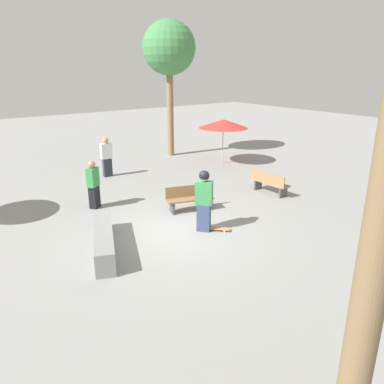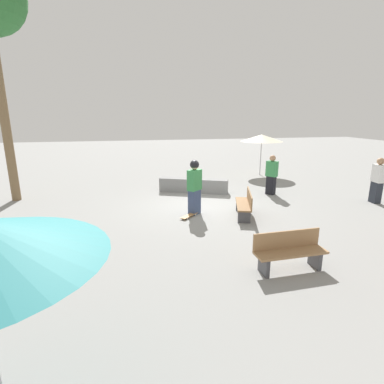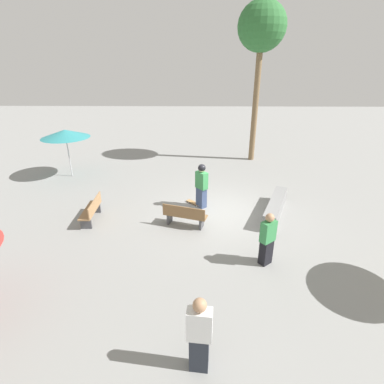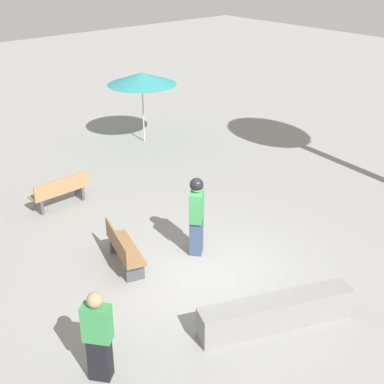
{
  "view_description": "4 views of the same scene",
  "coord_description": "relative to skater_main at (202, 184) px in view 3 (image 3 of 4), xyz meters",
  "views": [
    {
      "loc": [
        -5.68,
        -8.56,
        4.7
      ],
      "look_at": [
        0.4,
        -0.3,
        1.23
      ],
      "focal_mm": 35.0,
      "sensor_mm": 36.0,
      "label": 1
    },
    {
      "loc": [
        10.27,
        -2.59,
        3.32
      ],
      "look_at": [
        0.67,
        -0.55,
        0.77
      ],
      "focal_mm": 28.0,
      "sensor_mm": 36.0,
      "label": 2
    },
    {
      "loc": [
        0.91,
        10.71,
        5.62
      ],
      "look_at": [
        1.09,
        -0.04,
        0.86
      ],
      "focal_mm": 28.0,
      "sensor_mm": 36.0,
      "label": 3
    },
    {
      "loc": [
        -7.18,
        6.53,
        6.58
      ],
      "look_at": [
        1.14,
        -0.72,
        1.3
      ],
      "focal_mm": 50.0,
      "sensor_mm": 36.0,
      "label": 4
    }
  ],
  "objects": [
    {
      "name": "bench_near",
      "position": [
        0.62,
        1.58,
        -0.58
      ],
      "size": [
        1.66,
        0.9,
        0.85
      ],
      "rotation": [
        0.0,
        0.0,
        2.83
      ],
      "color": "#47474C",
      "rests_on": "ground_plane"
    },
    {
      "name": "bench_far",
      "position": [
        4.16,
        1.2,
        -0.58
      ],
      "size": [
        0.5,
        1.62,
        0.85
      ],
      "rotation": [
        0.0,
        0.0,
        4.75
      ],
      "color": "#47474C",
      "rests_on": "ground_plane"
    },
    {
      "name": "skateboard",
      "position": [
        0.3,
        -0.24,
        -0.95
      ],
      "size": [
        0.71,
        0.71,
        0.07
      ],
      "rotation": [
        0.0,
        0.0,
        5.49
      ],
      "color": "#B7844C",
      "rests_on": "ground_plane"
    },
    {
      "name": "skater_main",
      "position": [
        0.0,
        0.0,
        0.0
      ],
      "size": [
        0.53,
        0.55,
        1.86
      ],
      "rotation": [
        0.0,
        0.0,
        5.42
      ],
      "color": "#38476B",
      "rests_on": "ground_plane"
    },
    {
      "name": "shade_umbrella_teal",
      "position": [
        6.78,
        -3.52,
        1.24
      ],
      "size": [
        2.38,
        2.38,
        2.45
      ],
      "color": "#B7B7BC",
      "rests_on": "ground_plane"
    },
    {
      "name": "concrete_ledge",
      "position": [
        -2.92,
        0.6,
        -0.7
      ],
      "size": [
        1.59,
        2.95,
        0.6
      ],
      "rotation": [
        0.0,
        0.0,
        1.18
      ],
      "color": "gray",
      "rests_on": "ground_plane"
    },
    {
      "name": "bystander_far",
      "position": [
        -1.87,
        3.75,
        -0.17
      ],
      "size": [
        0.52,
        0.48,
        1.68
      ],
      "rotation": [
        0.0,
        0.0,
        3.81
      ],
      "color": "black",
      "rests_on": "ground_plane"
    },
    {
      "name": "palm_tree_left",
      "position": [
        -3.15,
        -6.59,
        6.06
      ],
      "size": [
        2.56,
        2.56,
        8.5
      ],
      "color": "brown",
      "rests_on": "ground_plane"
    },
    {
      "name": "bystander_watching",
      "position": [
        0.13,
        7.13,
        -0.13
      ],
      "size": [
        0.5,
        0.31,
        1.75
      ],
      "rotation": [
        0.0,
        0.0,
        3.04
      ],
      "color": "#282D38",
      "rests_on": "ground_plane"
    },
    {
      "name": "ground_plane",
      "position": [
        -0.71,
        0.48,
        -1.0
      ],
      "size": [
        60.0,
        60.0,
        0.0
      ],
      "primitive_type": "plane",
      "color": "gray"
    }
  ]
}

